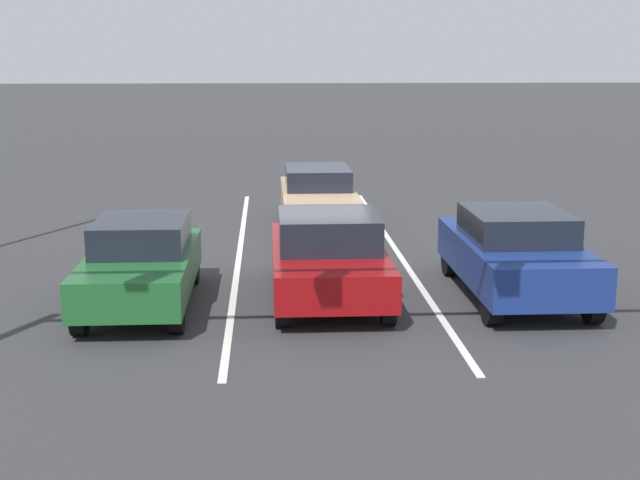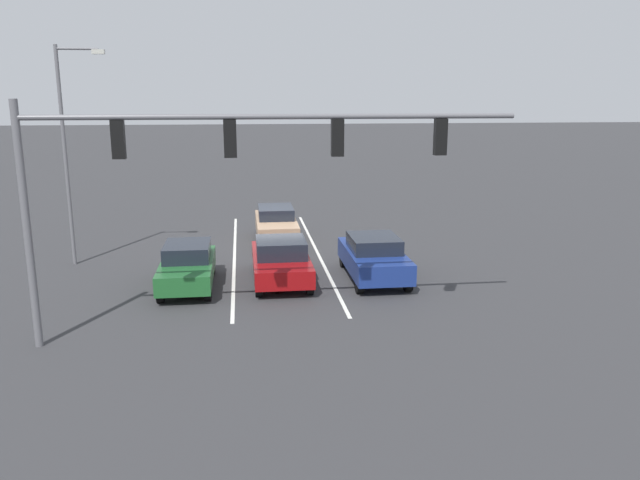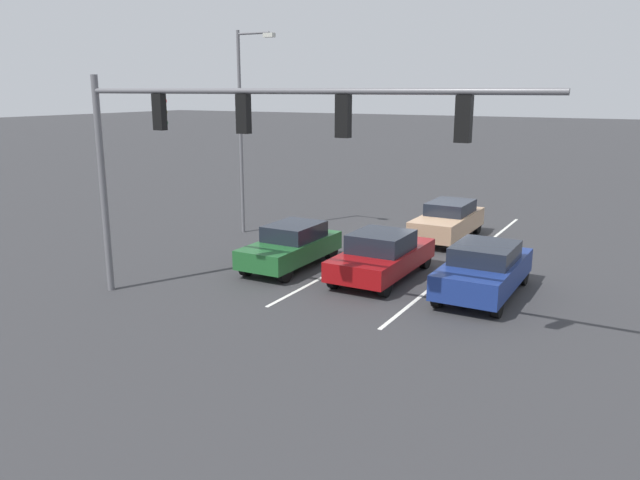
{
  "view_description": "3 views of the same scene",
  "coord_description": "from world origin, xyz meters",
  "px_view_note": "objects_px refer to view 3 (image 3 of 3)",
  "views": [
    {
      "loc": [
        1.09,
        20.81,
        4.2
      ],
      "look_at": [
        0.3,
        7.46,
        1.43
      ],
      "focal_mm": 50.0,
      "sensor_mm": 36.0,
      "label": 1
    },
    {
      "loc": [
        1.32,
        26.81,
        6.39
      ],
      "look_at": [
        -1.25,
        6.34,
        1.6
      ],
      "focal_mm": 35.0,
      "sensor_mm": 36.0,
      "label": 2
    },
    {
      "loc": [
        -7.63,
        23.38,
        5.91
      ],
      "look_at": [
        1.05,
        7.89,
        1.62
      ],
      "focal_mm": 35.0,
      "sensor_mm": 36.0,
      "label": 3
    }
  ],
  "objects_px": {
    "car_darkgreen_rightlane_front": "(292,245)",
    "street_lamp_right_shoulder": "(244,120)",
    "car_navy_leftlane_front": "(484,269)",
    "car_maroon_midlane_front": "(382,255)",
    "car_tan_midlane_second": "(448,220)",
    "traffic_signal_gantry": "(225,133)"
  },
  "relations": [
    {
      "from": "car_navy_leftlane_front",
      "to": "street_lamp_right_shoulder",
      "type": "xyz_separation_m",
      "value": [
        10.94,
        -3.36,
        3.89
      ]
    },
    {
      "from": "traffic_signal_gantry",
      "to": "car_maroon_midlane_front",
      "type": "bearing_deg",
      "value": -112.64
    },
    {
      "from": "car_navy_leftlane_front",
      "to": "traffic_signal_gantry",
      "type": "bearing_deg",
      "value": 42.55
    },
    {
      "from": "car_navy_leftlane_front",
      "to": "car_tan_midlane_second",
      "type": "xyz_separation_m",
      "value": [
        3.12,
        -6.3,
        -0.01
      ]
    },
    {
      "from": "car_tan_midlane_second",
      "to": "car_navy_leftlane_front",
      "type": "bearing_deg",
      "value": 116.38
    },
    {
      "from": "street_lamp_right_shoulder",
      "to": "car_darkgreen_rightlane_front",
      "type": "bearing_deg",
      "value": 141.3
    },
    {
      "from": "car_tan_midlane_second",
      "to": "street_lamp_right_shoulder",
      "type": "xyz_separation_m",
      "value": [
        7.82,
        2.93,
        3.9
      ]
    },
    {
      "from": "car_maroon_midlane_front",
      "to": "car_navy_leftlane_front",
      "type": "bearing_deg",
      "value": 177.83
    },
    {
      "from": "car_maroon_midlane_front",
      "to": "car_tan_midlane_second",
      "type": "xyz_separation_m",
      "value": [
        -0.18,
        -6.17,
        0.03
      ]
    },
    {
      "from": "traffic_signal_gantry",
      "to": "car_navy_leftlane_front",
      "type": "bearing_deg",
      "value": -137.45
    },
    {
      "from": "car_darkgreen_rightlane_front",
      "to": "car_tan_midlane_second",
      "type": "bearing_deg",
      "value": -117.54
    },
    {
      "from": "car_maroon_midlane_front",
      "to": "street_lamp_right_shoulder",
      "type": "distance_m",
      "value": 9.18
    },
    {
      "from": "car_maroon_midlane_front",
      "to": "street_lamp_right_shoulder",
      "type": "xyz_separation_m",
      "value": [
        7.64,
        -3.23,
        3.93
      ]
    },
    {
      "from": "car_tan_midlane_second",
      "to": "traffic_signal_gantry",
      "type": "distance_m",
      "value": 12.21
    },
    {
      "from": "car_navy_leftlane_front",
      "to": "street_lamp_right_shoulder",
      "type": "bearing_deg",
      "value": -17.07
    },
    {
      "from": "street_lamp_right_shoulder",
      "to": "traffic_signal_gantry",
      "type": "bearing_deg",
      "value": 123.42
    },
    {
      "from": "car_navy_leftlane_front",
      "to": "street_lamp_right_shoulder",
      "type": "relative_size",
      "value": 0.54
    },
    {
      "from": "car_maroon_midlane_front",
      "to": "car_tan_midlane_second",
      "type": "relative_size",
      "value": 1.0
    },
    {
      "from": "car_tan_midlane_second",
      "to": "traffic_signal_gantry",
      "type": "xyz_separation_m",
      "value": [
        2.31,
        11.28,
        4.06
      ]
    },
    {
      "from": "car_darkgreen_rightlane_front",
      "to": "street_lamp_right_shoulder",
      "type": "xyz_separation_m",
      "value": [
        4.44,
        -3.55,
        3.93
      ]
    },
    {
      "from": "car_navy_leftlane_front",
      "to": "car_tan_midlane_second",
      "type": "bearing_deg",
      "value": -63.62
    },
    {
      "from": "car_maroon_midlane_front",
      "to": "traffic_signal_gantry",
      "type": "distance_m",
      "value": 6.89
    }
  ]
}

